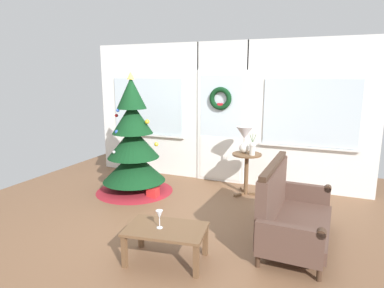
{
  "coord_description": "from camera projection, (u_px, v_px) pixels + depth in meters",
  "views": [
    {
      "loc": [
        1.82,
        -3.72,
        1.95
      ],
      "look_at": [
        0.05,
        0.55,
        1.0
      ],
      "focal_mm": 31.14,
      "sensor_mm": 36.0,
      "label": 1
    }
  ],
  "objects": [
    {
      "name": "wine_glass",
      "position": [
        159.0,
        215.0,
        3.47
      ],
      "size": [
        0.08,
        0.08,
        0.2
      ],
      "color": "silver",
      "rests_on": "coffee_table"
    },
    {
      "name": "gift_box",
      "position": [
        153.0,
        193.0,
        5.42
      ],
      "size": [
        0.17,
        0.15,
        0.17
      ],
      "primitive_type": "cube",
      "color": "red",
      "rests_on": "ground"
    },
    {
      "name": "coffee_table",
      "position": [
        166.0,
        233.0,
        3.51
      ],
      "size": [
        0.91,
        0.64,
        0.38
      ],
      "color": "brown",
      "rests_on": "ground"
    },
    {
      "name": "ground_plane",
      "position": [
        173.0,
        225.0,
        4.44
      ],
      "size": [
        6.76,
        6.76,
        0.0
      ],
      "primitive_type": "plane",
      "color": "brown"
    },
    {
      "name": "flower_vase",
      "position": [
        252.0,
        148.0,
        5.34
      ],
      "size": [
        0.11,
        0.1,
        0.35
      ],
      "color": "beige",
      "rests_on": "side_table"
    },
    {
      "name": "back_wall_with_door",
      "position": [
        222.0,
        113.0,
        6.06
      ],
      "size": [
        5.2,
        0.19,
        2.55
      ],
      "color": "white",
      "rests_on": "ground"
    },
    {
      "name": "settee_sofa",
      "position": [
        288.0,
        212.0,
        3.92
      ],
      "size": [
        0.76,
        1.5,
        0.96
      ],
      "color": "#3D281C",
      "rests_on": "ground"
    },
    {
      "name": "table_lamp",
      "position": [
        244.0,
        136.0,
        5.46
      ],
      "size": [
        0.28,
        0.28,
        0.44
      ],
      "color": "silver",
      "rests_on": "side_table"
    },
    {
      "name": "side_table",
      "position": [
        247.0,
        166.0,
        5.5
      ],
      "size": [
        0.5,
        0.48,
        0.69
      ],
      "color": "brown",
      "rests_on": "ground"
    },
    {
      "name": "christmas_tree",
      "position": [
        133.0,
        149.0,
        5.59
      ],
      "size": [
        1.31,
        1.31,
        2.01
      ],
      "color": "#4C331E",
      "rests_on": "ground"
    }
  ]
}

